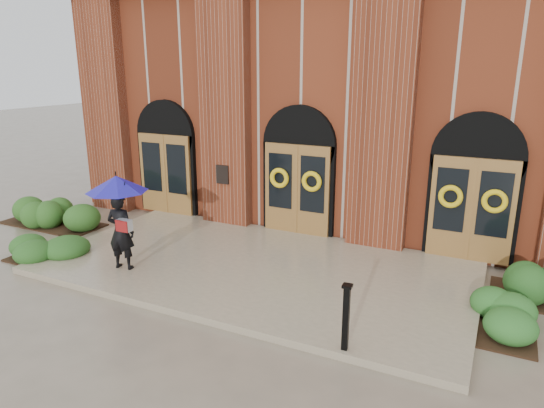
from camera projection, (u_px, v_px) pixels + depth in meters
The scene contains 8 objects.
ground at pixel (251, 272), 11.43m from camera, with size 90.00×90.00×0.00m, color gray.
landing at pixel (254, 267), 11.54m from camera, with size 10.00×5.30×0.15m, color tan.
church_building at pixel (361, 99), 18.05m from camera, with size 16.20×12.53×7.00m.
man_with_umbrella at pixel (118, 205), 10.89m from camera, with size 1.60×1.60×2.20m.
metal_post at pixel (346, 316), 7.91m from camera, with size 0.17×0.17×1.17m.
hedge_wall_left at pixel (52, 213), 14.77m from camera, with size 2.94×1.18×0.76m, color #27521B.
hedge_front_left at pixel (48, 247), 12.29m from camera, with size 1.51×1.29×0.53m, color #24511B.
hedge_front_right at pixel (486, 314), 8.93m from camera, with size 1.58×1.35×0.56m, color #275C21.
Camera 1 is at (5.06, -9.26, 4.71)m, focal length 32.00 mm.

